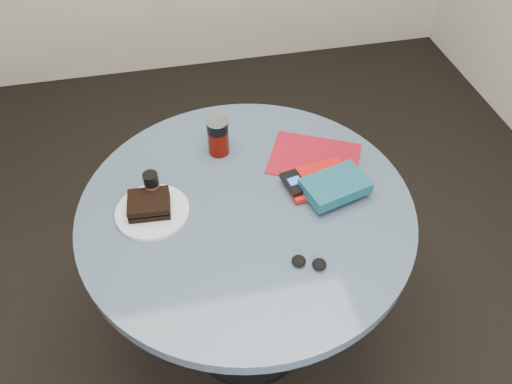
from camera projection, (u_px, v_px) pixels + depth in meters
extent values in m
plane|color=black|center=(249.00, 329.00, 2.02)|extent=(4.00, 4.00, 0.00)
cylinder|color=black|center=(249.00, 327.00, 2.01)|extent=(0.48, 0.48, 0.03)
cylinder|color=black|center=(248.00, 277.00, 1.76)|extent=(0.11, 0.11, 0.68)
cylinder|color=#3C5064|center=(246.00, 210.00, 1.50)|extent=(1.00, 1.00, 0.04)
cylinder|color=silver|center=(153.00, 212.00, 1.45)|extent=(0.28, 0.28, 0.01)
cube|color=black|center=(150.00, 207.00, 1.45)|extent=(0.13, 0.11, 0.02)
cube|color=#381D15|center=(149.00, 204.00, 1.44)|extent=(0.11, 0.09, 0.01)
cube|color=black|center=(148.00, 201.00, 1.43)|extent=(0.13, 0.11, 0.02)
cylinder|color=#590A04|center=(218.00, 141.00, 1.61)|extent=(0.08, 0.08, 0.09)
cylinder|color=black|center=(217.00, 127.00, 1.57)|extent=(0.08, 0.08, 0.04)
cylinder|color=silver|center=(217.00, 121.00, 1.55)|extent=(0.08, 0.08, 0.01)
cylinder|color=#4A3120|center=(153.00, 191.00, 1.47)|extent=(0.05, 0.05, 0.07)
cylinder|color=black|center=(151.00, 179.00, 1.44)|extent=(0.06, 0.06, 0.04)
cube|color=maroon|center=(314.00, 158.00, 1.62)|extent=(0.35, 0.32, 0.01)
cube|color=#B4100E|center=(317.00, 180.00, 1.53)|extent=(0.22, 0.16, 0.02)
cube|color=#124756|center=(335.00, 186.00, 1.48)|extent=(0.21, 0.17, 0.04)
cube|color=black|center=(294.00, 183.00, 1.50)|extent=(0.07, 0.11, 0.02)
cube|color=blue|center=(295.00, 181.00, 1.50)|extent=(0.04, 0.04, 0.00)
ellipsoid|color=black|center=(299.00, 261.00, 1.33)|extent=(0.05, 0.05, 0.02)
ellipsoid|color=black|center=(319.00, 264.00, 1.32)|extent=(0.05, 0.05, 0.02)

